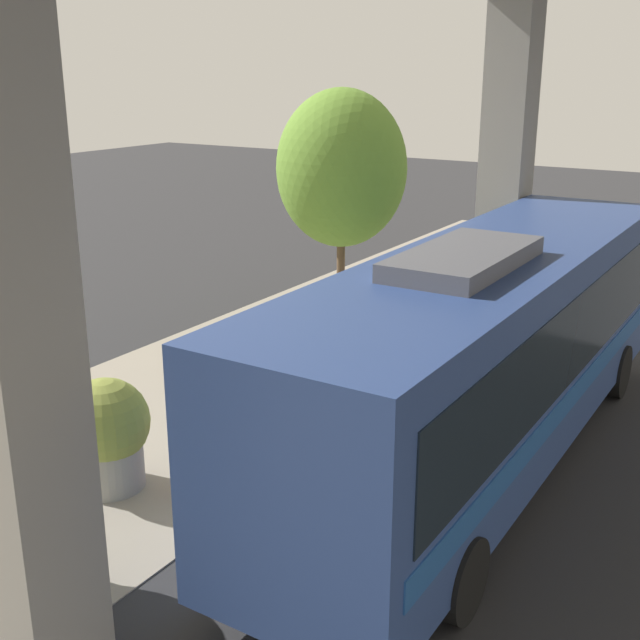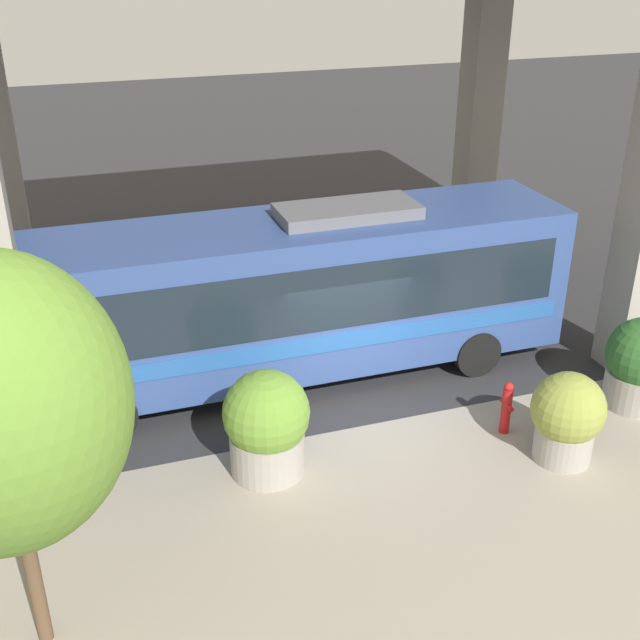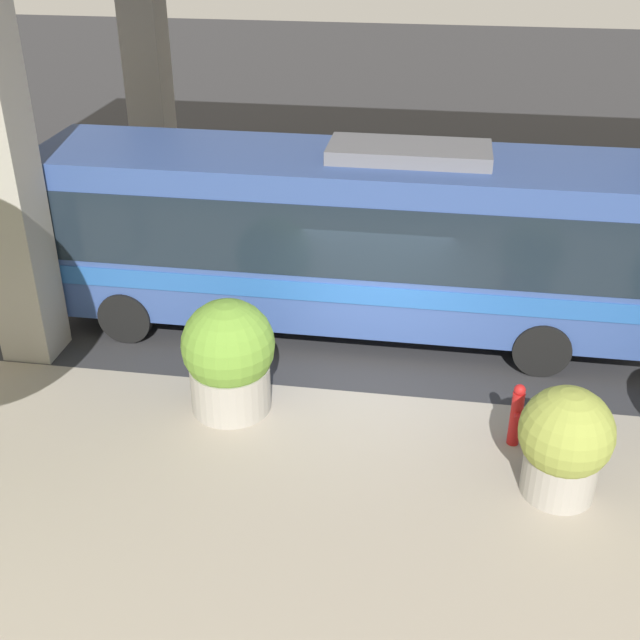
% 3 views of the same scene
% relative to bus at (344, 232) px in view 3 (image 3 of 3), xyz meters
% --- Properties ---
extents(ground_plane, '(80.00, 80.00, 0.00)m').
position_rel_bus_xyz_m(ground_plane, '(-2.29, -0.71, -1.96)').
color(ground_plane, '#2D2D30').
rests_on(ground_plane, ground).
extents(sidewalk_strip, '(6.00, 40.00, 0.02)m').
position_rel_bus_xyz_m(sidewalk_strip, '(-5.29, -0.71, -1.95)').
color(sidewalk_strip, gray).
rests_on(sidewalk_strip, ground).
extents(bus, '(2.63, 11.13, 3.62)m').
position_rel_bus_xyz_m(bus, '(0.00, 0.00, 0.00)').
color(bus, '#334C8C').
rests_on(bus, ground).
extents(fire_hydrant, '(0.38, 0.18, 1.08)m').
position_rel_bus_xyz_m(fire_hydrant, '(-3.30, -3.06, -1.42)').
color(fire_hydrant, '#B21919').
rests_on(fire_hydrant, ground).
extents(planter_front, '(1.29, 1.29, 1.69)m').
position_rel_bus_xyz_m(planter_front, '(-4.34, -3.61, -1.09)').
color(planter_front, '#9E998E').
rests_on(planter_front, ground).
extents(planter_middle, '(1.48, 1.48, 1.93)m').
position_rel_bus_xyz_m(planter_middle, '(-3.02, 1.43, -1.00)').
color(planter_middle, '#9E998E').
rests_on(planter_middle, ground).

